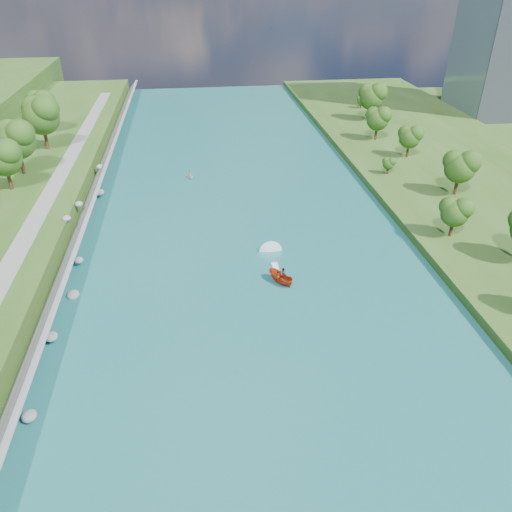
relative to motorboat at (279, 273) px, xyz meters
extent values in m
plane|color=#2D5119|center=(-4.41, -14.41, -0.85)|extent=(260.00, 260.00, 0.00)
cube|color=#185C56|center=(-4.41, 5.59, -0.80)|extent=(55.00, 240.00, 0.10)
cube|color=slate|center=(-30.26, 5.59, 0.95)|extent=(3.54, 236.00, 4.05)
ellipsoid|color=gray|center=(-28.91, -22.17, -0.28)|extent=(1.46, 1.66, 1.00)
ellipsoid|color=gray|center=(-29.21, -10.33, 0.05)|extent=(1.40, 1.68, 0.99)
ellipsoid|color=gray|center=(-28.60, -0.71, -0.68)|extent=(1.68, 2.06, 1.11)
ellipsoid|color=gray|center=(-29.05, 7.28, 0.06)|extent=(1.27, 1.54, 0.85)
ellipsoid|color=gray|center=(-31.98, 16.20, 2.82)|extent=(1.38, 1.45, 0.92)
ellipsoid|color=gray|center=(-31.27, 22.85, 2.23)|extent=(1.34, 1.28, 0.99)
ellipsoid|color=gray|center=(-29.41, 32.26, 0.29)|extent=(1.89, 1.95, 1.10)
ellipsoid|color=gray|center=(-30.59, 43.09, 1.43)|extent=(1.45, 1.44, 1.03)
cube|color=gray|center=(-36.91, 5.59, 2.70)|extent=(3.00, 200.00, 0.10)
ellipsoid|color=#234412|center=(-44.27, 30.23, 8.20)|extent=(6.66, 6.66, 11.10)
ellipsoid|color=#234412|center=(-44.07, 37.96, 8.90)|extent=(7.49, 7.49, 12.49)
ellipsoid|color=#234412|center=(-42.77, 52.55, 9.47)|extent=(8.17, 8.17, 13.62)
ellipsoid|color=#234412|center=(-45.84, 64.76, 8.62)|extent=(7.16, 7.16, 11.93)
ellipsoid|color=#234412|center=(28.74, 6.35, 4.54)|extent=(4.67, 4.67, 7.78)
ellipsoid|color=#234412|center=(37.15, 21.81, 5.68)|extent=(6.03, 6.03, 10.04)
ellipsoid|color=#234412|center=(28.27, 33.39, 2.76)|extent=(2.53, 2.53, 4.22)
ellipsoid|color=#234412|center=(36.27, 42.74, 4.83)|extent=(5.01, 5.01, 8.34)
ellipsoid|color=#234412|center=(33.41, 55.64, 5.36)|extent=(5.65, 5.65, 9.41)
ellipsoid|color=#234412|center=(37.54, 72.51, 6.45)|extent=(6.96, 6.96, 11.60)
ellipsoid|color=#234412|center=(39.05, 85.12, 2.66)|extent=(2.40, 2.40, 4.01)
imported|color=#B12C0E|center=(-0.02, -1.32, 0.10)|extent=(3.89, 4.54, 1.70)
imported|color=#66605B|center=(-0.42, -1.72, 0.47)|extent=(0.66, 0.46, 1.74)
imported|color=#66605B|center=(0.48, -0.82, 0.44)|extent=(1.03, 0.99, 1.68)
cube|color=white|center=(-0.02, 1.68, -0.72)|extent=(0.90, 5.00, 0.06)
imported|color=#9B9EA3|center=(-12.00, 39.95, -0.48)|extent=(2.82, 3.15, 0.54)
imported|color=#66605B|center=(-12.00, 39.95, 0.16)|extent=(0.67, 0.47, 1.31)
camera|label=1|loc=(-11.02, -59.09, 38.68)|focal=35.00mm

